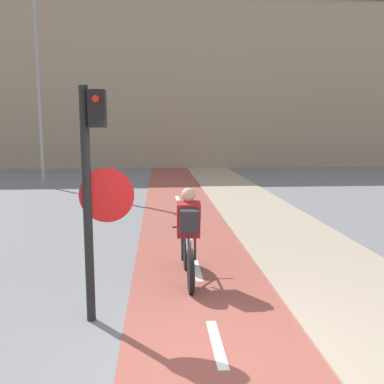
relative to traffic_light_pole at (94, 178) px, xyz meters
name	(u,v)px	position (x,y,z in m)	size (l,w,h in m)	color
ground_plane	(223,370)	(1.41, -1.25, -1.81)	(120.00, 120.00, 0.00)	slate
bike_lane	(223,368)	(1.41, -1.24, -1.80)	(2.14, 60.00, 0.02)	brown
building_row_background	(168,84)	(1.41, 23.19, 3.43)	(60.00, 5.20, 10.46)	gray
traffic_light_pole	(94,178)	(0.00, 0.00, 0.00)	(0.67, 0.26, 2.90)	black
street_lamp_far	(38,67)	(-4.03, 12.91, 3.03)	(0.36, 0.36, 8.09)	gray
cyclist_near	(188,238)	(1.23, 1.29, -1.10)	(0.46, 1.75, 1.49)	black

